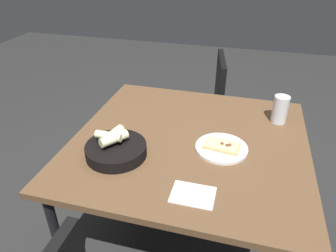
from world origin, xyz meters
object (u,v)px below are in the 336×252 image
at_px(dining_table, 189,150).
at_px(pizza_plate, 222,147).
at_px(bread_basket, 116,149).
at_px(chair_far, 202,104).
at_px(beer_glass, 280,111).

distance_m(dining_table, pizza_plate, 0.18).
distance_m(dining_table, bread_basket, 0.36).
distance_m(pizza_plate, bread_basket, 0.46).
bearing_deg(dining_table, chair_far, 94.97).
bearing_deg(bread_basket, beer_glass, 35.21).
height_order(pizza_plate, beer_glass, beer_glass).
height_order(bread_basket, beer_glass, beer_glass).
bearing_deg(pizza_plate, chair_far, 103.93).
height_order(beer_glass, chair_far, beer_glass).
xyz_separation_m(dining_table, bread_basket, (-0.28, -0.21, 0.09)).
bearing_deg(chair_far, pizza_plate, -76.07).
relative_size(bread_basket, chair_far, 0.31).
bearing_deg(pizza_plate, beer_glass, 52.22).
height_order(dining_table, pizza_plate, pizza_plate).
bearing_deg(dining_table, bread_basket, -143.93).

